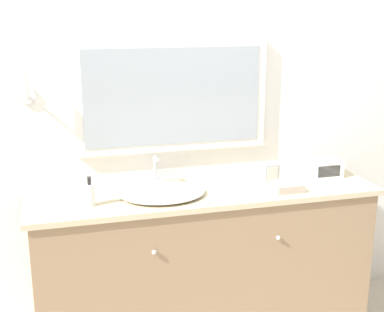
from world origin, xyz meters
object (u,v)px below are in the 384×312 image
at_px(soap_bottle, 90,194).
at_px(picture_frame, 272,173).
at_px(sink_basin, 162,192).
at_px(appliance_box, 323,168).

xyz_separation_m(soap_bottle, picture_frame, (1.04, 0.12, -0.01)).
bearing_deg(sink_basin, picture_frame, 5.46).
xyz_separation_m(sink_basin, picture_frame, (0.66, 0.06, 0.03)).
bearing_deg(sink_basin, soap_bottle, -171.40).
relative_size(sink_basin, picture_frame, 4.52).
height_order(sink_basin, soap_bottle, sink_basin).
xyz_separation_m(sink_basin, appliance_box, (0.99, 0.08, 0.03)).
height_order(sink_basin, picture_frame, sink_basin).
distance_m(sink_basin, soap_bottle, 0.39).
bearing_deg(picture_frame, soap_bottle, -173.37).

